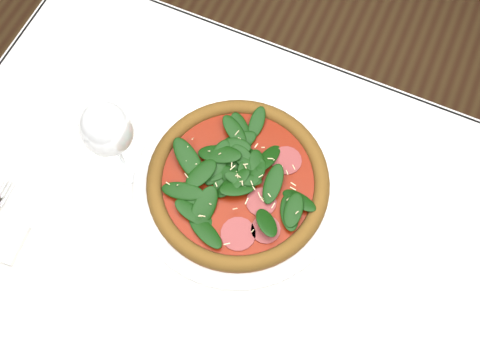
% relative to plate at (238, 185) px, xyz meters
% --- Properties ---
extents(ground, '(6.00, 6.00, 0.00)m').
position_rel_plate_xyz_m(ground, '(0.05, -0.09, -0.76)').
color(ground, brown).
rests_on(ground, ground).
extents(dining_table, '(1.21, 0.81, 0.75)m').
position_rel_plate_xyz_m(dining_table, '(0.05, -0.09, -0.11)').
color(dining_table, silver).
rests_on(dining_table, ground).
extents(plate, '(0.38, 0.38, 0.02)m').
position_rel_plate_xyz_m(plate, '(0.00, 0.00, 0.00)').
color(plate, white).
rests_on(plate, dining_table).
extents(pizza, '(0.36, 0.36, 0.04)m').
position_rel_plate_xyz_m(pizza, '(0.00, 0.00, 0.02)').
color(pizza, brown).
rests_on(pizza, plate).
extents(wine_glass, '(0.09, 0.09, 0.21)m').
position_rel_plate_xyz_m(wine_glass, '(-0.21, -0.05, 0.14)').
color(wine_glass, white).
rests_on(wine_glass, dining_table).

